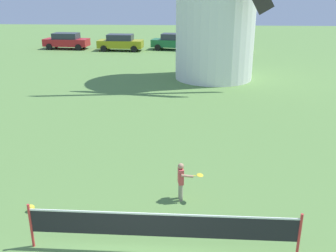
{
  "coord_description": "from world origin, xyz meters",
  "views": [
    {
      "loc": [
        1.05,
        -5.23,
        5.54
      ],
      "look_at": [
        0.48,
        3.75,
        2.28
      ],
      "focal_mm": 40.2,
      "sensor_mm": 36.0,
      "label": 1
    }
  ],
  "objects": [
    {
      "name": "stray_ball",
      "position": [
        -3.13,
        3.15,
        0.1
      ],
      "size": [
        0.19,
        0.19,
        0.19
      ],
      "primitive_type": "sphere",
      "color": "yellow",
      "rests_on": "ground_plane"
    },
    {
      "name": "parked_car_green",
      "position": [
        -0.67,
        32.15,
        0.81
      ],
      "size": [
        4.67,
        2.41,
        1.56
      ],
      "color": "#1E6638",
      "rests_on": "ground_plane"
    },
    {
      "name": "parked_car_silver",
      "position": [
        4.36,
        31.51,
        0.81
      ],
      "size": [
        4.55,
        2.02,
        1.56
      ],
      "color": "silver",
      "rests_on": "ground_plane"
    },
    {
      "name": "tennis_net",
      "position": [
        0.48,
        1.75,
        0.69
      ],
      "size": [
        5.99,
        0.06,
        1.1
      ],
      "color": "red",
      "rests_on": "ground_plane"
    },
    {
      "name": "parked_car_mustard",
      "position": [
        -5.88,
        31.27,
        0.81
      ],
      "size": [
        4.35,
        2.01,
        1.56
      ],
      "color": "#999919",
      "rests_on": "ground_plane"
    },
    {
      "name": "player_far",
      "position": [
        0.84,
        4.01,
        0.63
      ],
      "size": [
        0.73,
        0.37,
        1.12
      ],
      "color": "#9E937F",
      "rests_on": "ground_plane"
    },
    {
      "name": "parked_car_red",
      "position": [
        -11.46,
        32.09,
        0.81
      ],
      "size": [
        4.46,
        2.1,
        1.56
      ],
      "color": "red",
      "rests_on": "ground_plane"
    }
  ]
}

